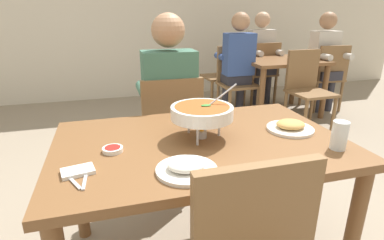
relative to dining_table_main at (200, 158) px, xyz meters
name	(u,v)px	position (x,y,z in m)	size (l,w,h in m)	color
dining_table_main	(200,158)	(0.00, 0.00, 0.00)	(1.38, 0.89, 0.73)	brown
chair_diner_main	(170,129)	(0.00, 0.73, -0.12)	(0.44, 0.44, 0.90)	brown
diner_main	(169,97)	(0.00, 0.76, 0.11)	(0.40, 0.45, 1.31)	#2D2D38
curry_bowl	(202,113)	(0.01, 0.03, 0.23)	(0.33, 0.30, 0.26)	silver
rice_plate	(187,167)	(-0.14, -0.28, 0.12)	(0.24, 0.24, 0.06)	white
appetizer_plate	(290,127)	(0.49, -0.01, 0.12)	(0.24, 0.24, 0.06)	white
sauce_dish	(113,149)	(-0.41, -0.02, 0.11)	(0.09, 0.09, 0.02)	white
napkin_folded	(78,171)	(-0.55, -0.18, 0.11)	(0.12, 0.08, 0.02)	white
fork_utensil	(71,179)	(-0.57, -0.23, 0.10)	(0.01, 0.17, 0.01)	silver
spoon_utensil	(86,178)	(-0.52, -0.23, 0.10)	(0.01, 0.17, 0.01)	silver
drink_glass	(339,137)	(0.57, -0.26, 0.16)	(0.07, 0.07, 0.13)	silver
dining_table_far	(281,69)	(1.79, 2.22, -0.03)	(1.00, 0.80, 0.73)	brown
chair_bg_left	(327,74)	(2.47, 2.16, -0.12)	(0.48, 0.48, 0.90)	brown
chair_bg_middle	(262,70)	(1.78, 2.71, -0.12)	(0.45, 0.45, 0.90)	brown
chair_bg_right	(235,78)	(1.18, 2.29, -0.12)	(0.45, 0.45, 0.90)	brown
chair_bg_corner	(226,71)	(1.23, 2.73, -0.12)	(0.46, 0.46, 0.90)	brown
chair_bg_window	(307,85)	(1.81, 1.68, -0.12)	(0.46, 0.46, 0.90)	brown
patron_bg_left	(325,56)	(2.43, 2.20, 0.11)	(0.40, 0.45, 1.31)	#2D2D38
patron_bg_middle	(261,53)	(1.79, 2.77, 0.11)	(0.40, 0.45, 1.31)	#2D2D38
patron_bg_right	(237,60)	(1.17, 2.22, 0.11)	(0.40, 0.45, 1.31)	#2D2D38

